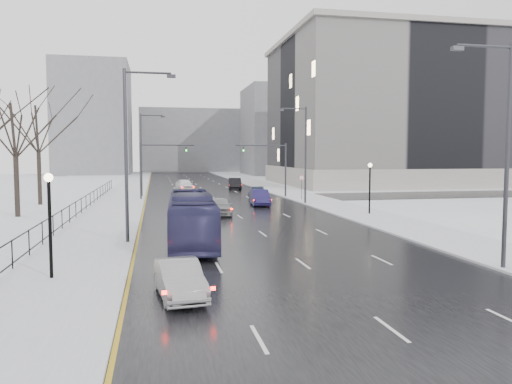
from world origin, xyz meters
TOP-DOWN VIEW (x-y plane):
  - road at (0.00, 60.00)m, footprint 16.00×150.00m
  - cross_road at (0.00, 48.00)m, footprint 130.00×10.00m
  - sidewalk_left at (-10.50, 60.00)m, footprint 5.00×150.00m
  - sidewalk_right at (10.50, 60.00)m, footprint 5.00×150.00m
  - park_strip at (-20.00, 60.00)m, footprint 14.00×150.00m
  - tree_park_d at (-17.80, 34.00)m, footprint 8.75×8.75m
  - tree_park_e at (-18.20, 44.00)m, footprint 9.45×9.45m
  - iron_fence at (-13.00, 30.00)m, footprint 0.06×70.00m
  - streetlight_r_near at (8.17, 10.00)m, footprint 2.95×0.25m
  - streetlight_r_mid at (8.17, 40.00)m, footprint 2.95×0.25m
  - streetlight_l_near at (-8.17, 20.00)m, footprint 2.95×0.25m
  - streetlight_l_far at (-8.17, 52.00)m, footprint 2.95×0.25m
  - lamppost_l at (-11.00, 12.00)m, footprint 0.36×0.36m
  - lamppost_r_mid at (11.00, 30.00)m, footprint 0.36×0.36m
  - mast_signal_right at (7.33, 48.00)m, footprint 6.10×0.33m
  - mast_signal_left at (-7.33, 48.00)m, footprint 6.10×0.33m
  - no_uturn_sign at (9.20, 44.00)m, footprint 0.60×0.06m
  - civic_building at (35.00, 72.00)m, footprint 41.00×31.00m
  - bldg_far_right at (28.00, 115.00)m, footprint 24.00×20.00m
  - bldg_far_left at (-22.00, 125.00)m, footprint 18.00×22.00m
  - bldg_far_center at (4.00, 140.00)m, footprint 30.00×18.00m
  - sedan_left_near at (-5.99, 8.55)m, footprint 1.91×4.25m
  - bus at (-4.80, 19.02)m, footprint 2.96×10.73m
  - sedan_center_near at (-1.43, 32.37)m, footprint 2.20×4.71m
  - sedan_right_near at (3.45, 39.32)m, footprint 2.07×4.93m
  - sedan_right_far at (4.50, 45.17)m, footprint 2.52×5.10m
  - sedan_center_far at (-2.84, 59.96)m, footprint 2.68×5.27m
  - sedan_right_distant at (4.61, 62.57)m, footprint 2.30×5.18m

SIDE VIEW (x-z plane):
  - tree_park_d at x=-17.80m, z-range -6.25..6.25m
  - tree_park_e at x=-18.20m, z-range -6.75..6.75m
  - road at x=0.00m, z-range 0.00..0.04m
  - cross_road at x=0.00m, z-range 0.00..0.04m
  - park_strip at x=-20.00m, z-range 0.00..0.12m
  - sidewalk_left at x=-10.50m, z-range 0.00..0.16m
  - sidewalk_right at x=10.50m, z-range 0.00..0.16m
  - sedan_left_near at x=-5.99m, z-range 0.04..1.39m
  - sedan_right_far at x=4.50m, z-range 0.04..1.46m
  - sedan_center_near at x=-1.43m, z-range 0.04..1.60m
  - sedan_right_near at x=3.45m, z-range 0.04..1.62m
  - sedan_right_distant at x=4.61m, z-range 0.04..1.69m
  - sedan_center_far at x=-2.84m, z-range 0.04..1.76m
  - iron_fence at x=-13.00m, z-range 0.26..1.56m
  - bus at x=-4.80m, z-range 0.04..3.00m
  - no_uturn_sign at x=9.20m, z-range 0.95..3.65m
  - lamppost_l at x=-11.00m, z-range 0.80..5.08m
  - lamppost_r_mid at x=11.00m, z-range 0.80..5.08m
  - mast_signal_right at x=7.33m, z-range 0.86..7.36m
  - mast_signal_left at x=-7.33m, z-range 0.86..7.36m
  - streetlight_r_near at x=8.17m, z-range 0.62..10.62m
  - streetlight_r_mid at x=8.17m, z-range 0.62..10.62m
  - streetlight_l_near at x=-8.17m, z-range 0.62..10.62m
  - streetlight_l_far at x=-8.17m, z-range 0.62..10.62m
  - bldg_far_center at x=4.00m, z-range 0.00..18.00m
  - bldg_far_right at x=28.00m, z-range 0.00..22.00m
  - civic_building at x=35.00m, z-range -1.19..23.61m
  - bldg_far_left at x=-22.00m, z-range 0.00..28.00m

